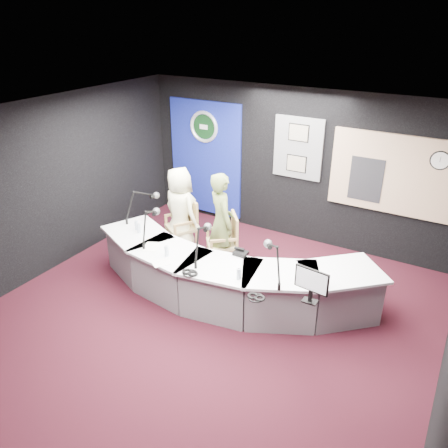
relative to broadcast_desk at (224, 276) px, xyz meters
The scene contains 31 objects.
ground 0.67m from the broadcast_desk, 84.81° to the right, with size 6.00×6.00×0.00m, color black.
ceiling 2.49m from the broadcast_desk, 84.81° to the right, with size 6.00×6.00×0.02m, color silver.
wall_back 2.66m from the broadcast_desk, 88.83° to the left, with size 6.00×0.02×2.80m, color black.
wall_left 3.17m from the broadcast_desk, 169.44° to the right, with size 0.02×6.00×2.80m, color black.
broadcast_desk is the anchor object (origin of this frame).
backdrop_panel 3.17m from the broadcast_desk, 127.40° to the left, with size 1.60×0.05×2.30m, color navy.
agency_seal 3.38m from the broadcast_desk, 127.86° to the left, with size 0.63×0.63×0.07m, color silver.
seal_center 3.38m from the broadcast_desk, 127.80° to the left, with size 0.48×0.48×0.01m, color black.
pinboard 2.79m from the broadcast_desk, 87.63° to the left, with size 0.90×0.04×1.10m, color slate.
framed_photo_upper 2.91m from the broadcast_desk, 87.60° to the left, with size 0.34×0.02×0.27m, color gray.
framed_photo_lower 2.63m from the broadcast_desk, 87.60° to the left, with size 0.34×0.02×0.27m, color gray.
booth_window_frame 3.24m from the broadcast_desk, 53.36° to the left, with size 2.12×0.06×1.32m, color tan.
booth_glow 3.23m from the broadcast_desk, 53.24° to the left, with size 2.00×0.02×1.20m, color #F6E29B.
equipment_rack 2.93m from the broadcast_desk, 60.54° to the left, with size 0.55×0.02×0.75m, color black.
wall_clock 3.71m from the broadcast_desk, 44.88° to the left, with size 0.28×0.28×0.01m, color white.
armchair_left 1.68m from the broadcast_desk, 147.59° to the left, with size 0.55×0.55×0.99m, color tan, non-canonical shape.
armchair_right 0.89m from the broadcast_desk, 123.22° to the left, with size 0.52×0.52×0.93m, color tan, non-canonical shape.
draped_jacket 1.94m from the broadcast_desk, 144.83° to the left, with size 0.50×0.10×0.70m, color gray.
person_man 1.73m from the broadcast_desk, 147.59° to the left, with size 0.77×0.50×1.57m, color #FEFFCB.
person_woman 1.00m from the broadcast_desk, 123.22° to the left, with size 0.62×0.40×1.69m, color olive.
computer_monitor 1.72m from the broadcast_desk, 18.06° to the right, with size 0.43×0.03×0.29m, color black.
desk_phone 0.47m from the broadcast_desk, 27.82° to the left, with size 0.20×0.16×0.05m, color black.
headphones_near 1.23m from the broadcast_desk, 39.95° to the right, with size 0.22×0.22×0.04m, color black.
headphones_far 0.81m from the broadcast_desk, 100.72° to the right, with size 0.22×0.22×0.04m, color black.
paper_stack 1.18m from the broadcast_desk, 161.25° to the right, with size 0.21×0.30×0.00m, color white.
notepad 0.98m from the broadcast_desk, 134.82° to the right, with size 0.20×0.28×0.00m, color white.
boom_mic_a 1.98m from the broadcast_desk, 168.73° to the left, with size 0.29×0.71×0.60m, color black, non-canonical shape.
boom_mic_b 1.40m from the broadcast_desk, behind, with size 0.32×0.71×0.60m, color black, non-canonical shape.
boom_mic_c 0.75m from the broadcast_desk, 135.06° to the right, with size 0.29×0.72×0.60m, color black, non-canonical shape.
boom_mic_d 1.12m from the broadcast_desk, 13.04° to the right, with size 0.52×0.60×0.60m, color black, non-canonical shape.
water_bottles 0.53m from the broadcast_desk, 99.30° to the right, with size 3.24×0.52×0.18m, color silver, non-canonical shape.
Camera 1 is at (2.82, -4.37, 3.98)m, focal length 36.00 mm.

